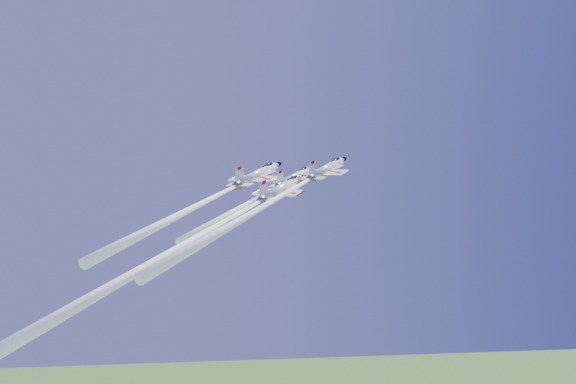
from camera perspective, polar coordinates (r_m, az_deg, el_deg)
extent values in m
cylinder|color=white|center=(125.98, 0.53, 1.25)|extent=(4.47, 5.58, 10.46)
cone|color=white|center=(131.05, 1.93, 2.04)|extent=(2.70, 2.84, 2.52)
cone|color=black|center=(132.24, 2.24, 2.21)|extent=(1.36, 1.43, 1.27)
cone|color=slate|center=(121.40, -0.87, 0.47)|extent=(2.50, 2.54, 1.63)
ellipsoid|color=black|center=(129.10, 1.41, 2.03)|extent=(2.54, 2.59, 1.79)
cube|color=black|center=(127.98, 1.10, 1.96)|extent=(0.80, 0.82, 0.61)
cube|color=white|center=(125.19, 0.29, 1.02)|extent=(8.44, 8.09, 1.99)
cube|color=white|center=(128.23, 0.59, 1.45)|extent=(2.68, 2.64, 1.21)
cube|color=white|center=(127.08, 1.42, 1.43)|extent=(2.68, 2.64, 1.21)
cube|color=white|center=(122.08, -0.65, 0.54)|extent=(4.54, 4.35, 1.05)
cube|color=white|center=(121.92, -0.69, 1.23)|extent=(2.01, 2.30, 3.22)
cube|color=#B7090E|center=(121.84, -0.70, 1.80)|extent=(0.90, 0.95, 0.85)
cube|color=black|center=(126.19, 0.58, 0.90)|extent=(6.11, 6.11, 3.40)
sphere|color=white|center=(121.23, -0.92, 0.44)|extent=(0.95, 0.99, 0.82)
cone|color=white|center=(110.43, -4.84, -1.77)|extent=(8.08, 11.23, 27.12)
cylinder|color=white|center=(128.82, -2.82, 1.48)|extent=(5.29, 6.61, 12.38)
cone|color=white|center=(134.61, -1.06, 2.38)|extent=(3.19, 3.37, 2.99)
cone|color=black|center=(135.98, -0.68, 2.57)|extent=(1.61, 1.70, 1.50)
cone|color=slate|center=(123.62, -4.59, 0.57)|extent=(2.96, 3.00, 1.93)
ellipsoid|color=black|center=(132.39, -1.71, 2.37)|extent=(3.01, 3.07, 2.12)
cube|color=black|center=(131.10, -2.10, 2.29)|extent=(0.95, 0.98, 0.73)
cube|color=white|center=(127.92, -3.12, 1.20)|extent=(9.99, 9.58, 2.35)
cube|color=white|center=(131.48, -2.68, 1.70)|extent=(3.18, 3.13, 1.43)
cube|color=white|center=(129.99, -1.75, 1.68)|extent=(3.18, 3.13, 1.43)
cube|color=white|center=(124.39, -4.31, 0.66)|extent=(5.38, 5.15, 1.24)
cube|color=white|center=(124.21, -4.36, 1.46)|extent=(2.38, 2.73, 3.82)
cube|color=#B7090E|center=(124.12, -4.38, 2.12)|extent=(1.07, 1.13, 1.01)
cube|color=black|center=(129.05, -2.76, 1.07)|extent=(7.24, 7.23, 4.03)
sphere|color=white|center=(123.42, -4.66, 0.53)|extent=(1.12, 1.17, 0.97)
cone|color=white|center=(109.95, -10.41, -2.41)|extent=(10.44, 14.64, 36.00)
cylinder|color=white|center=(120.37, 3.42, 2.01)|extent=(4.67, 5.84, 10.93)
cone|color=white|center=(125.84, 4.82, 2.83)|extent=(2.82, 2.97, 2.64)
cone|color=black|center=(127.13, 5.13, 3.01)|extent=(1.42, 1.50, 1.32)
cone|color=slate|center=(115.41, 2.01, 1.18)|extent=(2.61, 2.65, 1.71)
ellipsoid|color=black|center=(123.75, 4.31, 2.83)|extent=(2.65, 2.71, 1.87)
cube|color=black|center=(122.54, 4.00, 2.76)|extent=(0.84, 0.86, 0.64)
cube|color=white|center=(119.51, 3.19, 1.75)|extent=(8.82, 8.45, 2.08)
cube|color=white|center=(122.73, 3.43, 2.20)|extent=(2.80, 2.76, 1.27)
cube|color=white|center=(121.63, 4.37, 2.19)|extent=(2.80, 2.76, 1.27)
cube|color=white|center=(116.14, 2.23, 1.26)|extent=(4.75, 4.55, 1.10)
cube|color=white|center=(115.99, 2.20, 2.01)|extent=(2.10, 2.41, 3.37)
cube|color=#B7090E|center=(115.92, 2.18, 2.64)|extent=(0.94, 0.99, 0.89)
cube|color=black|center=(120.58, 3.47, 1.62)|extent=(6.39, 6.38, 3.55)
sphere|color=white|center=(115.22, 1.96, 1.14)|extent=(0.99, 1.03, 0.85)
cone|color=white|center=(98.30, -4.30, -2.53)|extent=(11.29, 16.14, 41.07)
cylinder|color=white|center=(116.59, -0.62, 0.24)|extent=(5.04, 6.29, 11.79)
cone|color=white|center=(122.20, 1.13, 1.24)|extent=(3.04, 3.20, 2.84)
cone|color=black|center=(123.53, 1.51, 1.46)|extent=(1.53, 1.62, 1.43)
cone|color=slate|center=(111.54, -2.38, -0.77)|extent=(2.81, 2.86, 1.84)
ellipsoid|color=black|center=(120.03, 0.48, 1.21)|extent=(2.86, 2.92, 2.02)
cube|color=black|center=(118.78, 0.10, 1.12)|extent=(0.90, 0.93, 0.69)
cube|color=white|center=(115.72, -0.91, -0.06)|extent=(9.51, 9.11, 2.24)
cube|color=white|center=(119.11, -0.52, 0.50)|extent=(3.02, 2.98, 1.36)
cube|color=white|center=(117.78, 0.48, 0.47)|extent=(3.02, 2.98, 1.36)
cube|color=white|center=(112.29, -2.11, -0.67)|extent=(5.12, 4.90, 1.18)
cube|color=white|center=(112.08, -2.15, 0.17)|extent=(2.26, 2.59, 3.63)
cube|color=#B7090E|center=(111.97, -2.17, 0.87)|extent=(1.02, 1.07, 0.96)
cube|color=black|center=(116.83, -0.55, -0.18)|extent=(6.89, 6.88, 3.83)
sphere|color=white|center=(111.35, -2.45, -0.81)|extent=(1.07, 1.11, 0.92)
cone|color=white|center=(92.81, -11.50, -5.94)|extent=(13.34, 19.19, 49.48)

